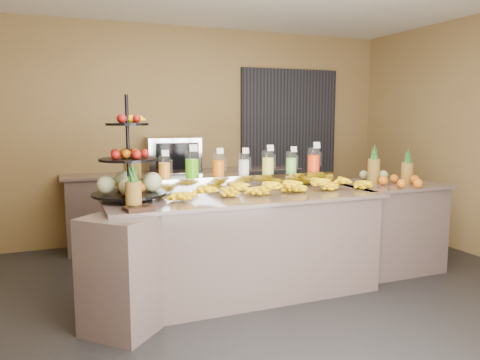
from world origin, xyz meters
TOP-DOWN VIEW (x-y plane):
  - ground at (0.00, 0.00)m, footprint 6.00×6.00m
  - room_envelope at (0.19, 0.79)m, footprint 6.04×5.02m
  - buffet_counter at (-0.12, 0.26)m, footprint 2.75×1.25m
  - right_counter at (1.70, 0.40)m, footprint 1.08×0.88m
  - back_ledge at (0.00, 2.25)m, footprint 3.10×0.55m
  - pitcher_tray at (0.12, 0.58)m, footprint 1.85×0.30m
  - juice_pitcher_orange_a at (-0.66, 0.58)m, footprint 0.11×0.11m
  - juice_pitcher_green at (-0.40, 0.58)m, footprint 0.13×0.13m
  - juice_pitcher_orange_b at (-0.14, 0.58)m, footprint 0.11×0.12m
  - juice_pitcher_milk at (0.12, 0.58)m, footprint 0.11×0.11m
  - juice_pitcher_lemon at (0.38, 0.58)m, footprint 0.12×0.12m
  - juice_pitcher_lime at (0.64, 0.58)m, footprint 0.11×0.11m
  - juice_pitcher_orange_c at (0.90, 0.58)m, footprint 0.13×0.13m
  - banana_heap at (0.30, 0.24)m, footprint 2.00×0.18m
  - fruit_stand at (-0.96, 0.41)m, footprint 0.73×0.73m
  - condiment_caddy at (-1.01, -0.09)m, footprint 0.23×0.19m
  - pineapple_left_a at (-1.03, 0.01)m, footprint 0.12×0.12m
  - pineapple_left_b at (-0.92, 0.74)m, footprint 0.16×0.16m
  - right_fruit_pile at (1.72, 0.29)m, footprint 0.49×0.47m
  - oven_warmer at (-0.18, 2.25)m, footprint 0.70×0.52m

SIDE VIEW (x-z plane):
  - ground at x=0.00m, z-range 0.00..0.00m
  - buffet_counter at x=-0.12m, z-range 0.00..0.93m
  - back_ledge at x=0.00m, z-range 0.00..0.93m
  - right_counter at x=1.70m, z-range 0.00..0.93m
  - condiment_caddy at x=-1.01m, z-range 0.93..0.96m
  - pitcher_tray at x=0.12m, z-range 0.93..1.08m
  - banana_heap at x=0.30m, z-range 0.93..1.09m
  - right_fruit_pile at x=1.72m, z-range 0.88..1.14m
  - pineapple_left_a at x=-1.03m, z-range 0.88..1.25m
  - pineapple_left_b at x=-0.92m, z-range 0.88..1.33m
  - oven_warmer at x=-0.18m, z-range 0.93..1.37m
  - fruit_stand at x=-0.96m, z-range 0.71..1.60m
  - juice_pitcher_milk at x=0.12m, z-range 1.04..1.30m
  - juice_pitcher_orange_a at x=-0.66m, z-range 1.04..1.30m
  - juice_pitcher_lime at x=0.64m, z-range 1.04..1.30m
  - juice_pitcher_orange_b at x=-0.14m, z-range 1.04..1.31m
  - juice_pitcher_lemon at x=0.38m, z-range 1.03..1.32m
  - juice_pitcher_orange_c at x=0.90m, z-range 1.03..1.34m
  - juice_pitcher_green at x=-0.40m, z-range 1.03..1.34m
  - room_envelope at x=0.19m, z-range 0.47..3.29m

